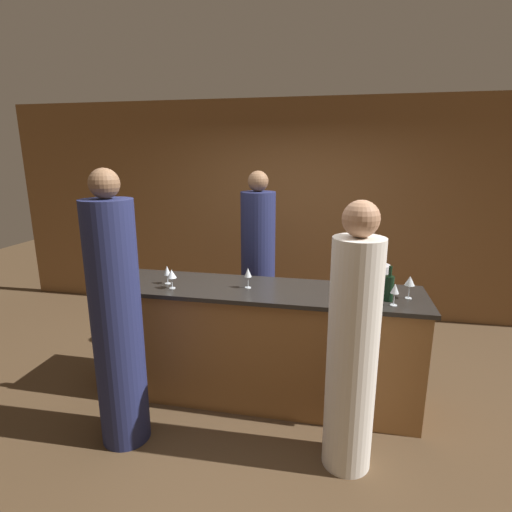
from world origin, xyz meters
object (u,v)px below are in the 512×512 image
at_px(guest_0, 352,350).
at_px(wine_bottle_1, 116,276).
at_px(guest_1, 117,322).
at_px(bartender, 258,273).
at_px(ice_bucket, 377,277).
at_px(wine_bottle_0, 389,288).

distance_m(guest_0, wine_bottle_1, 1.95).
bearing_deg(guest_0, guest_1, -177.53).
distance_m(bartender, wine_bottle_1, 1.46).
distance_m(wine_bottle_1, ice_bucket, 2.15).
bearing_deg(ice_bucket, bartender, 151.37).
bearing_deg(guest_0, wine_bottle_1, 168.61).
distance_m(guest_0, ice_bucket, 0.89).
height_order(wine_bottle_0, ice_bucket, wine_bottle_0).
distance_m(wine_bottle_0, wine_bottle_1, 2.18).
relative_size(bartender, guest_1, 0.97).
xyz_separation_m(guest_1, wine_bottle_0, (1.91, 0.64, 0.18)).
bearing_deg(ice_bucket, wine_bottle_0, -76.23).
xyz_separation_m(bartender, wine_bottle_1, (-0.98, -1.06, 0.22)).
bearing_deg(wine_bottle_0, bartender, 143.64).
relative_size(wine_bottle_1, ice_bucket, 1.43).
xyz_separation_m(wine_bottle_1, ice_bucket, (2.10, 0.45, -0.01)).
xyz_separation_m(bartender, ice_bucket, (1.13, -0.62, 0.21)).
height_order(bartender, ice_bucket, bartender).
bearing_deg(bartender, ice_bucket, 151.37).
height_order(guest_1, ice_bucket, guest_1).
distance_m(guest_1, wine_bottle_0, 2.02).
height_order(wine_bottle_1, ice_bucket, wine_bottle_1).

